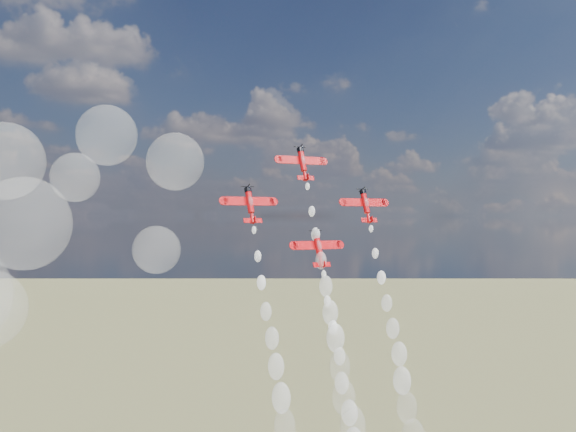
# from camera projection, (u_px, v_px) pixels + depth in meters

# --- Properties ---
(plane_lead) EXTENTS (12.70, 5.72, 8.68)m
(plane_lead) POSITION_uv_depth(u_px,v_px,m) (303.00, 163.00, 166.00)
(plane_lead) COLOR red
(plane_lead) RESTS_ON ground
(plane_left) EXTENTS (12.70, 5.72, 8.68)m
(plane_left) POSITION_uv_depth(u_px,v_px,m) (250.00, 204.00, 155.32)
(plane_left) COLOR red
(plane_left) RESTS_ON ground
(plane_right) EXTENTS (12.70, 5.72, 8.68)m
(plane_right) POSITION_uv_depth(u_px,v_px,m) (366.00, 205.00, 169.54)
(plane_right) COLOR red
(plane_right) RESTS_ON ground
(plane_slot) EXTENTS (12.70, 5.72, 8.68)m
(plane_slot) POSITION_uv_depth(u_px,v_px,m) (318.00, 248.00, 158.86)
(plane_slot) COLOR red
(plane_slot) RESTS_ON ground
(smoke_trail_lead) EXTENTS (6.01, 23.12, 55.94)m
(smoke_trail_lead) POSITION_uv_depth(u_px,v_px,m) (341.00, 371.00, 149.57)
(smoke_trail_lead) COLOR white
(smoke_trail_lead) RESTS_ON plane_lead
(smoke_trail_left) EXTENTS (5.18, 23.50, 55.56)m
(smoke_trail_left) POSITION_uv_depth(u_px,v_px,m) (285.00, 432.00, 138.95)
(smoke_trail_left) COLOR white
(smoke_trail_left) RESTS_ON plane_left
(smoke_trail_right) EXTENTS (5.97, 23.91, 56.26)m
(smoke_trail_right) POSITION_uv_depth(u_px,v_px,m) (410.00, 413.00, 153.01)
(smoke_trail_right) COLOR white
(smoke_trail_right) RESTS_ON plane_right
(drifted_smoke_cloud) EXTENTS (63.23, 36.23, 51.17)m
(drifted_smoke_cloud) POSITION_uv_depth(u_px,v_px,m) (6.00, 243.00, 135.46)
(drifted_smoke_cloud) COLOR white
(drifted_smoke_cloud) RESTS_ON ground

